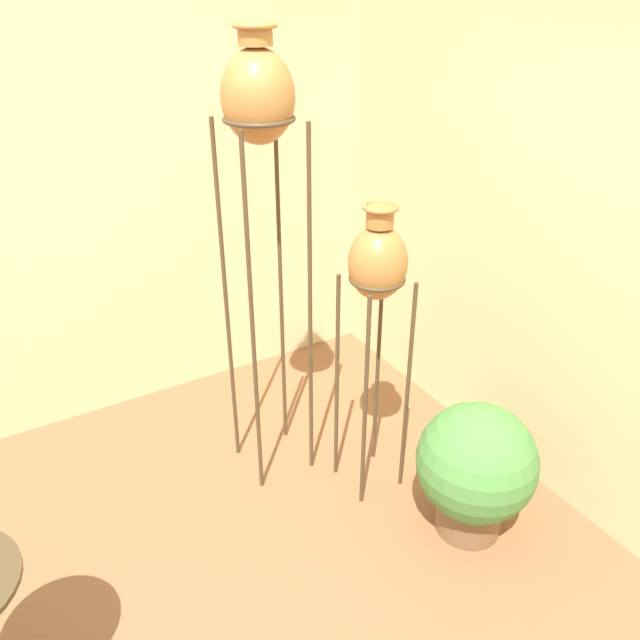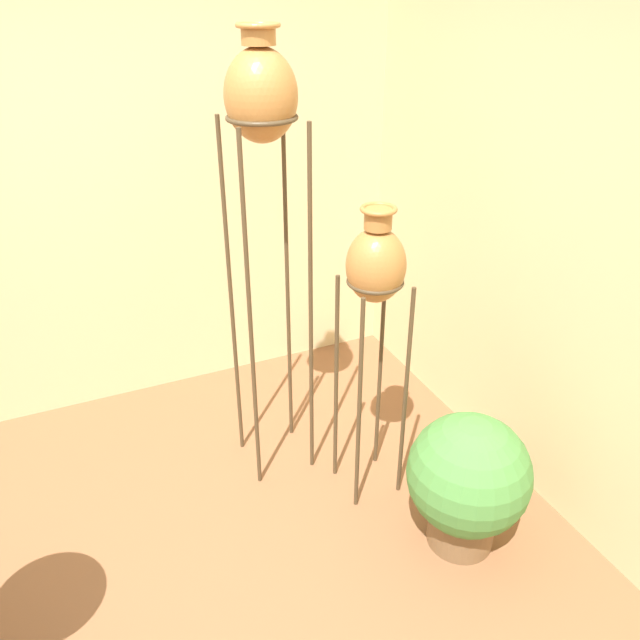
{
  "view_description": "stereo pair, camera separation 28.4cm",
  "coord_description": "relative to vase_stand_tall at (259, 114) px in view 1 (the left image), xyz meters",
  "views": [
    {
      "loc": [
        -0.32,
        -1.39,
        2.25
      ],
      "look_at": [
        0.96,
        0.76,
        0.88
      ],
      "focal_mm": 35.0,
      "sensor_mm": 36.0,
      "label": 1
    },
    {
      "loc": [
        -0.07,
        -1.52,
        2.25
      ],
      "look_at": [
        0.96,
        0.76,
        0.88
      ],
      "focal_mm": 35.0,
      "sensor_mm": 36.0,
      "label": 2
    }
  ],
  "objects": [
    {
      "name": "wall_back",
      "position": [
        -0.78,
        0.95,
        -0.43
      ],
      "size": [
        7.74,
        0.06,
        2.7
      ],
      "color": "beige",
      "rests_on": "ground_plane"
    },
    {
      "name": "potted_plant",
      "position": [
        0.56,
        -0.88,
        -1.42
      ],
      "size": [
        0.53,
        0.53,
        0.66
      ],
      "color": "brown",
      "rests_on": "ground_plane"
    },
    {
      "name": "wall_right",
      "position": [
        1.12,
        -0.95,
        -0.43
      ],
      "size": [
        0.06,
        7.74,
        2.7
      ],
      "color": "beige",
      "rests_on": "ground_plane"
    },
    {
      "name": "vase_stand_medium",
      "position": [
        0.35,
        -0.37,
        -0.62
      ],
      "size": [
        0.26,
        0.26,
        1.45
      ],
      "color": "#473823",
      "rests_on": "ground_plane"
    },
    {
      "name": "vase_stand_tall",
      "position": [
        0.0,
        0.0,
        0.0
      ],
      "size": [
        0.31,
        0.31,
        2.11
      ],
      "color": "#473823",
      "rests_on": "ground_plane"
    }
  ]
}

